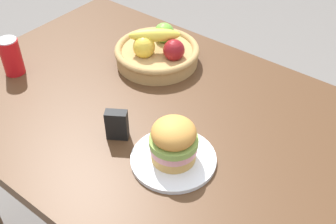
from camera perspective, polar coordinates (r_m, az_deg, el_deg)
name	(u,v)px	position (r m, az deg, el deg)	size (l,w,h in m)	color
dining_table	(161,137)	(1.32, -0.99, -3.41)	(1.40, 0.90, 0.75)	#4C301C
plate	(173,159)	(1.11, 0.74, -6.41)	(0.23, 0.23, 0.01)	white
sandwich	(174,141)	(1.06, 0.77, -3.94)	(0.13, 0.13, 0.12)	tan
soda_can	(11,56)	(1.47, -20.55, 7.09)	(0.07, 0.07, 0.13)	red
fruit_basket	(157,51)	(1.44, -1.45, 8.24)	(0.29, 0.29, 0.14)	tan
napkin_holder	(117,125)	(1.15, -6.97, -1.73)	(0.06, 0.03, 0.09)	black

